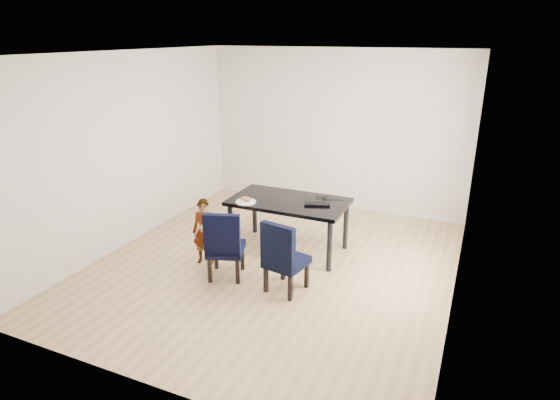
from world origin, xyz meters
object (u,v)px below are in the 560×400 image
at_px(dining_table, 289,225).
at_px(chair_left, 226,243).
at_px(chair_right, 287,255).
at_px(laptop, 317,203).
at_px(plate, 246,202).
at_px(child, 205,232).

distance_m(dining_table, chair_left, 1.10).
bearing_deg(chair_right, laptop, 100.30).
distance_m(plate, laptop, 0.97).
height_order(chair_left, laptop, chair_left).
relative_size(dining_table, plate, 5.78).
bearing_deg(plate, dining_table, 32.79).
height_order(dining_table, plate, plate).
bearing_deg(child, chair_right, -25.60).
xyz_separation_m(plate, laptop, (0.91, 0.34, 0.01)).
xyz_separation_m(chair_right, plate, (-0.90, 0.70, 0.30)).
distance_m(chair_right, plate, 1.18).
height_order(dining_table, laptop, laptop).
xyz_separation_m(dining_table, chair_left, (-0.42, -1.01, 0.08)).
distance_m(dining_table, chair_right, 1.10).
bearing_deg(chair_right, child, -179.32).
relative_size(child, laptop, 2.61).
height_order(chair_left, plate, chair_left).
distance_m(chair_left, chair_right, 0.83).
height_order(chair_left, chair_right, chair_left).
height_order(chair_right, laptop, chair_right).
relative_size(chair_right, child, 1.01).
height_order(child, plate, child).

